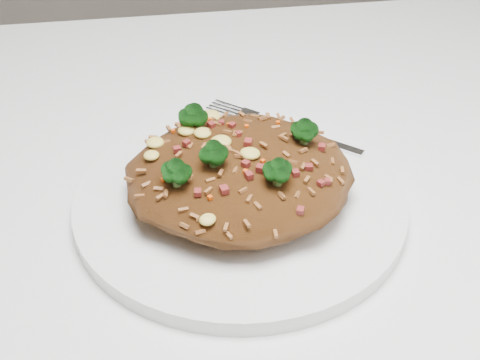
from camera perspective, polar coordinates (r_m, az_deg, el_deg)
name	(u,v)px	position (r m, az deg, el deg)	size (l,w,h in m)	color
dining_table	(118,297)	(0.62, -10.41, -9.78)	(1.20, 0.80, 0.75)	white
plate	(240,201)	(0.55, 0.00, -1.80)	(0.27, 0.27, 0.01)	white
fried_rice	(239,166)	(0.53, -0.04, 1.17)	(0.18, 0.17, 0.07)	brown
fork	(290,130)	(0.63, 4.31, 4.27)	(0.13, 0.12, 0.00)	silver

